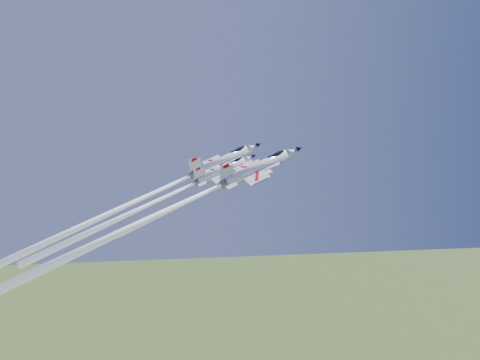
{
  "coord_description": "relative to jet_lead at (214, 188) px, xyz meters",
  "views": [
    {
      "loc": [
        -15.43,
        -109.6,
        111.28
      ],
      "look_at": [
        0.0,
        0.0,
        97.92
      ],
      "focal_mm": 40.0,
      "sensor_mm": 36.0,
      "label": 1
    }
  ],
  "objects": [
    {
      "name": "jet_right",
      "position": [
        -10.04,
        -8.87,
        -2.98
      ],
      "size": [
        46.16,
        15.06,
        41.54
      ],
      "rotation": [
        0.42,
        0.21,
        -1.38
      ],
      "color": "white"
    },
    {
      "name": "jet_left",
      "position": [
        -20.65,
        5.38,
        -5.13
      ],
      "size": [
        53.22,
        17.1,
        51.9
      ],
      "rotation": [
        0.42,
        0.21,
        -1.38
      ],
      "color": "white"
    },
    {
      "name": "jet_lead",
      "position": [
        0.0,
        0.0,
        0.0
      ],
      "size": [
        31.8,
        10.69,
        25.95
      ],
      "rotation": [
        0.42,
        0.21,
        -1.38
      ],
      "color": "white"
    },
    {
      "name": "jet_slot",
      "position": [
        -13.39,
        -3.21,
        -2.61
      ],
      "size": [
        37.43,
        12.15,
        34.3
      ],
      "rotation": [
        0.42,
        0.21,
        -1.38
      ],
      "color": "white"
    }
  ]
}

